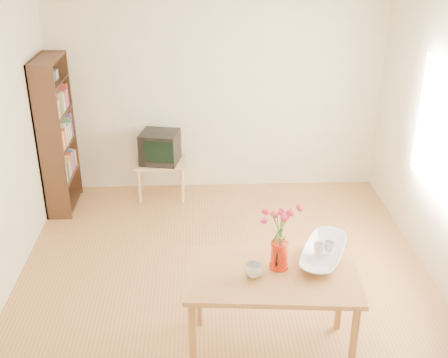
{
  "coord_description": "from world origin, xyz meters",
  "views": [
    {
      "loc": [
        -0.2,
        -4.32,
        3.19
      ],
      "look_at": [
        0.0,
        0.3,
        1.0
      ],
      "focal_mm": 45.0,
      "sensor_mm": 36.0,
      "label": 1
    }
  ],
  "objects_px": {
    "table": "(272,284)",
    "mug": "(254,270)",
    "pitcher": "(279,256)",
    "television": "(160,146)",
    "bowl": "(325,233)"
  },
  "relations": [
    {
      "from": "mug",
      "to": "television",
      "type": "relative_size",
      "value": 0.27
    },
    {
      "from": "television",
      "to": "bowl",
      "type": "bearing_deg",
      "value": -49.72
    },
    {
      "from": "bowl",
      "to": "pitcher",
      "type": "bearing_deg",
      "value": -159.91
    },
    {
      "from": "mug",
      "to": "television",
      "type": "height_order",
      "value": "mug"
    },
    {
      "from": "table",
      "to": "mug",
      "type": "relative_size",
      "value": 10.02
    },
    {
      "from": "mug",
      "to": "television",
      "type": "bearing_deg",
      "value": -91.61
    },
    {
      "from": "bowl",
      "to": "television",
      "type": "bearing_deg",
      "value": 118.93
    },
    {
      "from": "table",
      "to": "bowl",
      "type": "relative_size",
      "value": 2.97
    },
    {
      "from": "mug",
      "to": "table",
      "type": "bearing_deg",
      "value": 170.95
    },
    {
      "from": "table",
      "to": "mug",
      "type": "bearing_deg",
      "value": -165.85
    },
    {
      "from": "pitcher",
      "to": "mug",
      "type": "distance_m",
      "value": 0.23
    },
    {
      "from": "mug",
      "to": "television",
      "type": "xyz_separation_m",
      "value": [
        -0.87,
        2.86,
        -0.15
      ]
    },
    {
      "from": "bowl",
      "to": "television",
      "type": "xyz_separation_m",
      "value": [
        -1.44,
        2.61,
        -0.31
      ]
    },
    {
      "from": "table",
      "to": "pitcher",
      "type": "height_order",
      "value": "pitcher"
    },
    {
      "from": "pitcher",
      "to": "mug",
      "type": "xyz_separation_m",
      "value": [
        -0.2,
        -0.11,
        -0.05
      ]
    }
  ]
}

